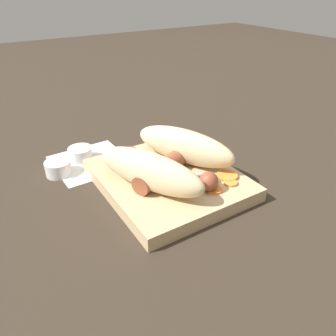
# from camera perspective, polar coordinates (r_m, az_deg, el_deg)

# --- Properties ---
(ground_plane) EXTENTS (3.00, 3.00, 0.00)m
(ground_plane) POSITION_cam_1_polar(r_m,az_deg,el_deg) (0.53, 0.00, -2.97)
(ground_plane) COLOR #33281E
(food_tray) EXTENTS (0.23, 0.20, 0.02)m
(food_tray) POSITION_cam_1_polar(r_m,az_deg,el_deg) (0.52, 0.00, -1.98)
(food_tray) COLOR tan
(food_tray) RESTS_ON ground_plane
(bread_roll) EXTENTS (0.22, 0.20, 0.06)m
(bread_roll) POSITION_cam_1_polar(r_m,az_deg,el_deg) (0.50, 0.01, 1.84)
(bread_roll) COLOR beige
(bread_roll) RESTS_ON food_tray
(sausage) EXTENTS (0.16, 0.14, 0.03)m
(sausage) POSITION_cam_1_polar(r_m,az_deg,el_deg) (0.50, -0.16, 0.13)
(sausage) COLOR brown
(sausage) RESTS_ON food_tray
(pickled_veggies) EXTENTS (0.06, 0.08, 0.01)m
(pickled_veggies) POSITION_cam_1_polar(r_m,az_deg,el_deg) (0.50, 8.16, -2.06)
(pickled_veggies) COLOR orange
(pickled_veggies) RESTS_ON food_tray
(napkin) EXTENTS (0.13, 0.13, 0.00)m
(napkin) POSITION_cam_1_polar(r_m,az_deg,el_deg) (0.60, -13.30, 1.15)
(napkin) COLOR white
(napkin) RESTS_ON ground_plane
(condiment_cup_near) EXTENTS (0.04, 0.04, 0.02)m
(condiment_cup_near) POSITION_cam_1_polar(r_m,az_deg,el_deg) (0.61, -14.97, 2.27)
(condiment_cup_near) COLOR white
(condiment_cup_near) RESTS_ON ground_plane
(condiment_cup_far) EXTENTS (0.04, 0.04, 0.02)m
(condiment_cup_far) POSITION_cam_1_polar(r_m,az_deg,el_deg) (0.58, -18.54, -0.11)
(condiment_cup_far) COLOR white
(condiment_cup_far) RESTS_ON ground_plane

